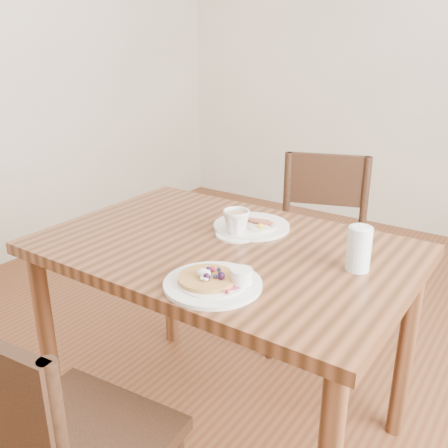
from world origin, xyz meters
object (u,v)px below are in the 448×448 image
at_px(breakfast_plate, 250,224).
at_px(water_glass, 359,249).
at_px(pancake_plate, 214,281).
at_px(teacup_saucer, 236,224).
at_px(chair_far, 320,243).
at_px(dining_table, 224,271).

relative_size(breakfast_plate, water_glass, 2.05).
distance_m(pancake_plate, teacup_saucer, 0.37).
bearing_deg(water_glass, chair_far, 120.57).
height_order(teacup_saucer, water_glass, water_glass).
height_order(pancake_plate, water_glass, water_glass).
bearing_deg(teacup_saucer, breakfast_plate, 91.61).
bearing_deg(pancake_plate, water_glass, 48.56).
xyz_separation_m(pancake_plate, water_glass, (0.28, 0.32, 0.05)).
relative_size(chair_far, breakfast_plate, 3.26).
distance_m(breakfast_plate, water_glass, 0.45).
bearing_deg(chair_far, dining_table, 69.06).
relative_size(dining_table, breakfast_plate, 4.44).
distance_m(dining_table, teacup_saucer, 0.16).
relative_size(teacup_saucer, water_glass, 1.06).
relative_size(pancake_plate, water_glass, 2.05).
distance_m(chair_far, breakfast_plate, 0.64).
relative_size(dining_table, chair_far, 1.36).
distance_m(dining_table, chair_far, 0.77).
height_order(chair_far, breakfast_plate, chair_far).
xyz_separation_m(dining_table, breakfast_plate, (-0.01, 0.18, 0.11)).
bearing_deg(water_glass, breakfast_plate, 165.39).
xyz_separation_m(pancake_plate, breakfast_plate, (-0.15, 0.43, -0.00)).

